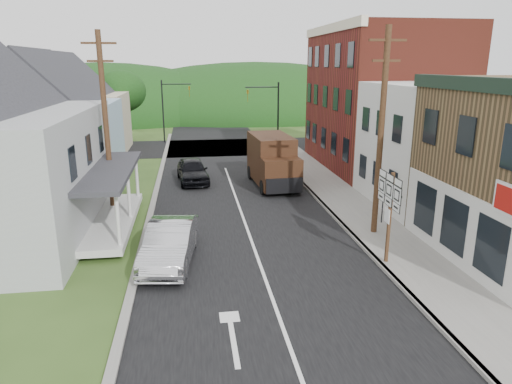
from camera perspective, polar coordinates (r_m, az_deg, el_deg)
name	(u,v)px	position (r m, az deg, el deg)	size (l,w,h in m)	color
ground	(264,277)	(16.89, 1.03, -10.53)	(120.00, 120.00, 0.00)	#2D4719
road	(236,199)	(26.16, -2.48, -0.88)	(9.00, 90.00, 0.02)	black
cross_road	(218,147)	(42.68, -4.82, 5.59)	(60.00, 9.00, 0.02)	black
sidewalk_right	(347,204)	(25.52, 11.28, -1.43)	(2.80, 55.00, 0.15)	slate
curb_right	(323,205)	(25.11, 8.37, -1.58)	(0.20, 55.00, 0.15)	slate
curb_left	(151,213)	(24.22, -13.02, -2.52)	(0.30, 55.00, 0.12)	slate
storefront_white	(450,146)	(26.67, 23.08, 5.36)	(8.00, 7.00, 6.50)	silver
storefront_red	(381,99)	(34.88, 15.33, 11.12)	(8.00, 12.00, 10.00)	maroon
house_blue	(60,123)	(33.28, -23.27, 7.95)	(7.14, 8.16, 7.28)	#95B6CB
house_cream	(82,110)	(42.10, -20.90, 9.57)	(7.14, 8.16, 7.28)	#B9AC8F
utility_pole_right	(381,132)	(20.33, 15.35, 7.21)	(1.60, 0.26, 9.00)	#472D19
utility_pole_left	(106,124)	(23.47, -18.26, 8.06)	(1.60, 0.26, 9.00)	#472D19
traffic_signal_right	(270,109)	(39.22, 1.77, 10.29)	(2.87, 0.20, 6.00)	black
traffic_signal_left	(170,104)	(45.64, -10.71, 10.79)	(2.87, 0.20, 6.00)	black
tree_left_d	(121,91)	(47.47, -16.51, 11.98)	(4.80, 4.80, 6.94)	#382616
forested_ridge	(206,115)	(70.39, -6.27, 9.54)	(90.00, 30.00, 16.00)	black
silver_sedan	(170,243)	(17.99, -10.68, -6.34)	(1.69, 4.85, 1.60)	silver
dark_sedan	(193,171)	(29.99, -7.94, 2.66)	(1.82, 4.53, 1.54)	black
delivery_van	(273,161)	(28.68, 2.10, 3.89)	(2.63, 5.76, 3.15)	black
route_sign_cluster	(389,205)	(17.63, 16.32, -1.56)	(0.20, 2.01, 3.51)	#472D19
warning_sign	(383,189)	(22.20, 15.64, 0.33)	(0.22, 0.69, 2.59)	black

